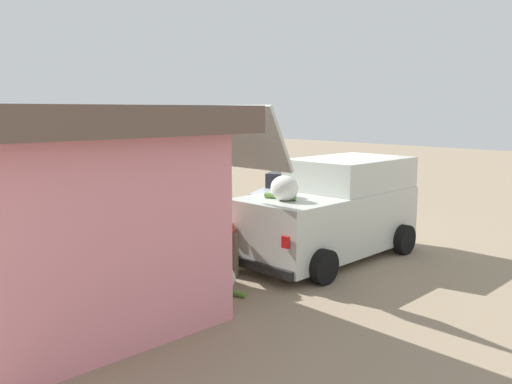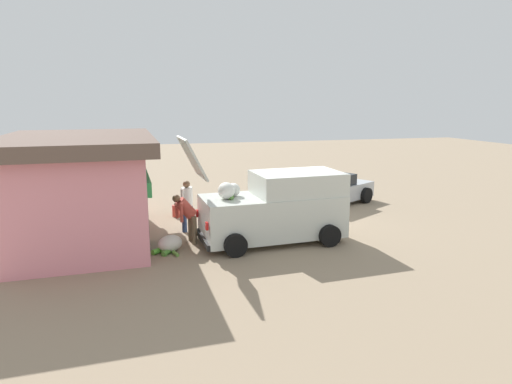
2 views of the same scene
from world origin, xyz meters
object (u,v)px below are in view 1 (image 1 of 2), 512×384
at_px(storefront_bar, 33,202).
at_px(paint_bucket, 134,236).
at_px(delivery_van, 332,209).
at_px(customer_bending, 221,230).
at_px(unloaded_banana_pile, 219,281).
at_px(parked_sedan, 301,191).
at_px(vendor_standing, 188,216).

xyz_separation_m(storefront_bar, paint_bucket, (2.02, -2.82, -1.36)).
height_order(delivery_van, customer_bending, delivery_van).
bearing_deg(unloaded_banana_pile, paint_bucket, -7.95).
bearing_deg(delivery_van, paint_bucket, 36.03).
distance_m(delivery_van, paint_bucket, 4.41).
bearing_deg(parked_sedan, customer_bending, 120.48).
height_order(customer_bending, unloaded_banana_pile, customer_bending).
relative_size(delivery_van, unloaded_banana_pile, 4.91).
height_order(storefront_bar, vendor_standing, storefront_bar).
distance_m(storefront_bar, unloaded_banana_pile, 3.15).
relative_size(delivery_van, parked_sedan, 0.99).
bearing_deg(storefront_bar, delivery_van, -105.49).
relative_size(customer_bending, unloaded_banana_pile, 1.53).
xyz_separation_m(delivery_van, unloaded_banana_pile, (-0.17, 3.07, -0.78)).
xyz_separation_m(parked_sedan, paint_bucket, (-0.28, 5.72, -0.37)).
relative_size(delivery_van, customer_bending, 3.21).
distance_m(delivery_van, customer_bending, 2.57).
height_order(delivery_van, paint_bucket, delivery_van).
bearing_deg(paint_bucket, vendor_standing, -174.48).
relative_size(vendor_standing, customer_bending, 1.10).
bearing_deg(delivery_van, unloaded_banana_pile, 93.17).
height_order(storefront_bar, delivery_van, delivery_van).
distance_m(vendor_standing, customer_bending, 1.24).
xyz_separation_m(customer_bending, paint_bucket, (3.07, 0.02, -0.66)).
xyz_separation_m(customer_bending, unloaded_banana_pile, (-0.61, 0.54, -0.66)).
distance_m(unloaded_banana_pile, paint_bucket, 3.72).
relative_size(storefront_bar, delivery_van, 1.34).
bearing_deg(parked_sedan, delivery_van, 140.12).
relative_size(vendor_standing, paint_bucket, 3.90).
bearing_deg(customer_bending, unloaded_banana_pile, 138.58).
xyz_separation_m(delivery_van, paint_bucket, (3.51, 2.55, -0.78)).
bearing_deg(paint_bucket, customer_bending, -179.58).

